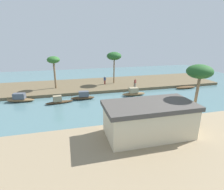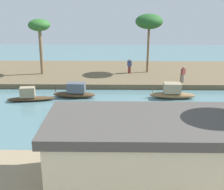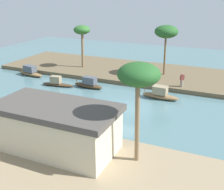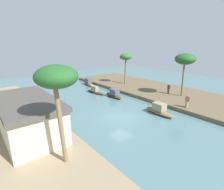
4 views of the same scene
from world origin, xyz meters
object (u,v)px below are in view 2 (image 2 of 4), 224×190
at_px(person_by_mooring, 129,66).
at_px(palm_tree_left_near, 149,22).
at_px(riverside_building, 144,152).
at_px(sampan_near_left_bank, 75,92).
at_px(sampan_open_hull, 30,96).
at_px(mooring_post, 181,78).
at_px(sampan_upstream_small, 172,93).
at_px(person_on_near_bank, 183,75).
at_px(palm_tree_left_far, 39,27).

relative_size(person_by_mooring, palm_tree_left_near, 0.25).
relative_size(person_by_mooring, riverside_building, 0.19).
distance_m(sampan_near_left_bank, person_by_mooring, 8.89).
bearing_deg(sampan_open_hull, sampan_near_left_bank, -172.73).
bearing_deg(mooring_post, sampan_near_left_bank, 18.91).
distance_m(sampan_upstream_small, riverside_building, 14.55).
xyz_separation_m(palm_tree_left_near, riverside_building, (2.24, 21.54, -3.93)).
distance_m(sampan_upstream_small, person_on_near_bank, 3.91).
xyz_separation_m(person_by_mooring, riverside_building, (0.17, 21.19, 0.93)).
xyz_separation_m(person_on_near_bank, palm_tree_left_far, (15.01, -3.26, 4.41)).
bearing_deg(sampan_near_left_bank, person_on_near_bank, -157.94).
distance_m(sampan_open_hull, riverside_building, 15.89).
bearing_deg(riverside_building, mooring_post, -106.86).
xyz_separation_m(sampan_near_left_bank, riverside_building, (-5.07, 14.04, 1.69)).
bearing_deg(sampan_near_left_bank, sampan_open_hull, 19.11).
bearing_deg(riverside_building, sampan_upstream_small, -105.42).
height_order(palm_tree_left_far, riverside_building, palm_tree_left_far).
height_order(person_by_mooring, palm_tree_left_near, palm_tree_left_near).
bearing_deg(mooring_post, riverside_building, 73.29).
height_order(sampan_open_hull, palm_tree_left_far, palm_tree_left_far).
xyz_separation_m(sampan_upstream_small, palm_tree_left_far, (13.40, -6.75, 5.12)).
xyz_separation_m(mooring_post, palm_tree_left_far, (14.87, -3.11, 4.73)).
bearing_deg(sampan_upstream_small, sampan_near_left_bank, 2.48).
distance_m(person_on_near_bank, person_by_mooring, 6.45).
bearing_deg(sampan_open_hull, mooring_post, -169.83).
distance_m(sampan_upstream_small, palm_tree_left_far, 15.85).
height_order(sampan_upstream_small, palm_tree_left_far, palm_tree_left_far).
relative_size(sampan_near_left_bank, palm_tree_left_far, 0.66).
relative_size(sampan_near_left_bank, sampan_upstream_small, 0.95).
xyz_separation_m(sampan_upstream_small, person_on_near_bank, (-1.62, -3.49, 0.71)).
relative_size(sampan_near_left_bank, person_on_near_bank, 2.42).
xyz_separation_m(sampan_open_hull, person_by_mooring, (-9.13, -8.18, 0.84)).
relative_size(palm_tree_left_near, riverside_building, 0.74).
bearing_deg(mooring_post, palm_tree_left_far, -11.79).
xyz_separation_m(person_by_mooring, palm_tree_left_near, (-2.07, -0.36, 4.86)).
bearing_deg(person_on_near_bank, riverside_building, 32.71).
xyz_separation_m(sampan_open_hull, sampan_near_left_bank, (-3.89, -1.04, 0.08)).
height_order(sampan_near_left_bank, person_by_mooring, person_by_mooring).
relative_size(palm_tree_left_far, riverside_building, 0.68).
bearing_deg(person_on_near_bank, sampan_open_hull, -22.91).
bearing_deg(person_by_mooring, riverside_building, 51.56).
relative_size(person_by_mooring, palm_tree_left_far, 0.27).
xyz_separation_m(palm_tree_left_near, palm_tree_left_far, (11.83, 0.85, -0.48)).
xyz_separation_m(person_by_mooring, mooring_post, (-5.11, 3.60, -0.35)).
relative_size(sampan_upstream_small, person_on_near_bank, 2.54).
bearing_deg(sampan_open_hull, person_on_near_bank, -170.57).
relative_size(sampan_open_hull, person_by_mooring, 2.63).
relative_size(person_on_near_bank, person_by_mooring, 1.01).
distance_m(sampan_open_hull, palm_tree_left_near, 15.19).
relative_size(person_on_near_bank, palm_tree_left_near, 0.25).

